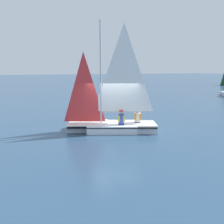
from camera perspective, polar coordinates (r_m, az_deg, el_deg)
ground_plane at (r=11.63m, az=-0.00°, el=-4.91°), size 260.00×260.00×0.00m
sailboat_main at (r=11.44m, az=0.13°, el=-1.16°), size 4.78×3.18×5.56m
sailor_helm at (r=11.19m, az=2.44°, el=-2.21°), size 0.41×0.39×1.16m
sailor_crew at (r=11.72m, az=6.66°, el=-1.73°), size 0.41×0.39×1.16m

